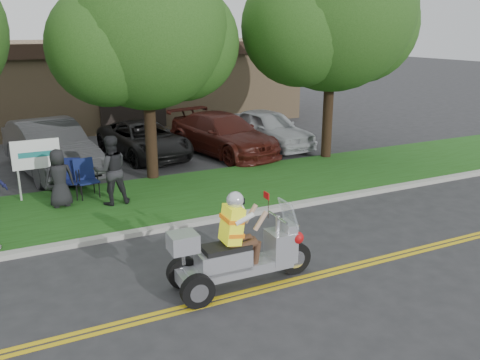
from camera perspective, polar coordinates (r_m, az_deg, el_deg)
name	(u,v)px	position (r m, az deg, el deg)	size (l,w,h in m)	color
ground	(240,281)	(9.90, -0.06, -11.22)	(120.00, 120.00, 0.00)	#28282B
centerline_near	(254,294)	(9.44, 1.54, -12.67)	(60.00, 0.10, 0.01)	gold
centerline_far	(250,290)	(9.56, 1.09, -12.25)	(60.00, 0.10, 0.01)	gold
curb	(184,225)	(12.43, -6.33, -4.99)	(60.00, 0.25, 0.12)	#A8A89E
grass_verge	(157,199)	(14.35, -9.31, -2.12)	(60.00, 4.00, 0.10)	#1E4913
commercial_building	(112,81)	(27.57, -14.21, 10.77)	(18.00, 8.20, 4.00)	#9E7F5B
tree_mid	(147,35)	(15.70, -10.39, 15.73)	(5.88, 4.80, 7.05)	#332114
tree_right	(334,16)	(18.46, 10.46, 17.69)	(6.86, 5.60, 8.07)	#332114
business_sign	(36,158)	(14.86, -21.91, 2.35)	(1.25, 0.06, 1.75)	silver
trike_scooter	(237,254)	(9.41, -0.32, -8.33)	(2.85, 0.96, 1.87)	black
lawn_chair_a	(69,176)	(14.81, -18.62, 0.46)	(0.75, 0.76, 1.08)	black
lawn_chair_b	(86,176)	(14.72, -16.96, 0.48)	(0.63, 0.65, 1.06)	black
spectator_adult_mid	(111,170)	(13.80, -14.30, 1.07)	(0.90, 0.70, 1.86)	#232326
spectator_chair_b	(59,178)	(14.04, -19.65, 0.20)	(0.76, 0.49, 1.55)	black
parked_car_left	(50,148)	(17.77, -20.54, 3.42)	(1.84, 5.27, 1.74)	#333336
parked_car_mid	(144,140)	(19.20, -10.71, 4.47)	(2.17, 4.72, 1.31)	black
parked_car_right	(223,134)	(19.36, -1.94, 5.17)	(2.12, 5.23, 1.52)	#43150F
parked_car_far_right	(268,128)	(20.48, 3.18, 5.80)	(1.79, 4.45, 1.52)	#B2B4B9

